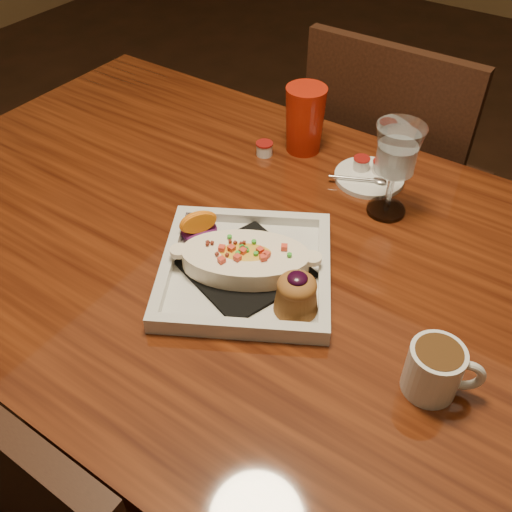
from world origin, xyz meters
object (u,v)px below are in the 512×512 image
Objects in this scene: plate at (250,267)px; coffee_mug at (436,369)px; table at (257,286)px; red_tumbler at (305,120)px; chair_far at (389,185)px; saucer at (368,175)px; goblet at (397,155)px.

coffee_mug is at bearing -35.31° from plate.
coffee_mug is (0.32, -0.03, 0.02)m from plate.
red_tumbler is at bearing 106.97° from table.
chair_far reaches higher than saucer.
saucer is (0.07, -0.34, 0.25)m from chair_far.
coffee_mug is at bearing -56.17° from goblet.
goblet reaches higher than saucer.
coffee_mug is at bearing -42.68° from red_tumbler.
red_tumbler is at bearing 114.93° from coffee_mug.
saucer is at bearing 101.38° from chair_far.
coffee_mug is 0.73× the size of red_tumbler.
chair_far is 0.45m from red_tumbler.
chair_far is at bearing 90.00° from table.
chair_far is (-0.00, 0.63, -0.15)m from table.
red_tumbler is (-0.10, -0.32, 0.31)m from chair_far.
red_tumbler is at bearing 73.07° from chair_far.
table is 14.74× the size of coffee_mug.
plate is at bearing -95.28° from saucer.
saucer is at bearing 77.11° from table.
chair_far is 0.86m from coffee_mug.
plate reaches higher than coffee_mug.
plate is at bearing -71.35° from red_tumbler.
plate is 3.65× the size of coffee_mug.
coffee_mug is 0.49m from saucer.
goblet is at bearing 39.95° from plate.
chair_far is 9.14× the size of coffee_mug.
plate is (0.03, -0.07, 0.12)m from table.
goblet is (0.11, 0.29, 0.10)m from plate.
goblet is 1.30× the size of saucer.
red_tumbler reaches higher than plate.
coffee_mug is at bearing -16.09° from table.
plate is 2.65× the size of red_tumbler.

